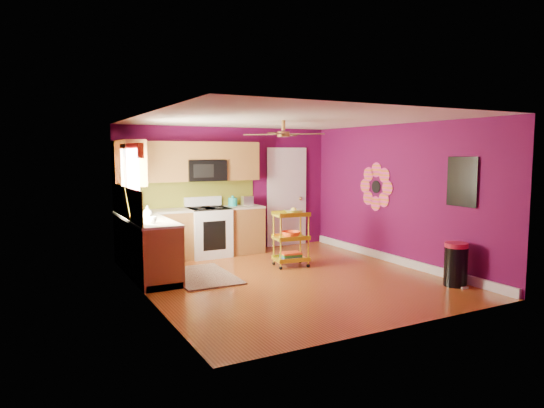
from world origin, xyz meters
TOP-DOWN VIEW (x-y plane):
  - ground at (0.00, 0.00)m, footprint 5.00×5.00m
  - room_envelope at (0.03, 0.00)m, footprint 4.54×5.04m
  - lower_cabinets at (-1.35, 1.82)m, footprint 2.81×2.31m
  - electric_range at (-0.55, 2.17)m, footprint 0.76×0.66m
  - upper_cabinetry at (-1.24, 2.17)m, footprint 2.80×2.30m
  - left_window at (-2.22, 1.05)m, footprint 0.08×1.35m
  - panel_door at (1.35, 2.47)m, footprint 0.95×0.11m
  - right_wall_art at (2.23, -0.34)m, footprint 0.04×2.74m
  - ceiling_fan at (0.00, 0.20)m, footprint 1.01×1.01m
  - shag_rug at (-1.19, 0.73)m, footprint 0.96×1.53m
  - rolling_cart at (0.44, 0.69)m, footprint 0.63×0.50m
  - trash_can at (1.98, -1.55)m, footprint 0.36×0.38m
  - teal_kettle at (-0.00, 2.25)m, footprint 0.18×0.18m
  - toaster at (0.32, 2.26)m, footprint 0.22×0.15m
  - soap_bottle_a at (-1.99, 1.05)m, footprint 0.09×0.09m
  - soap_bottle_b at (-1.90, 1.35)m, footprint 0.15×0.15m
  - counter_dish at (-2.01, 1.68)m, footprint 0.28×0.28m
  - counter_cup at (-2.00, 0.63)m, footprint 0.13×0.13m

SIDE VIEW (x-z plane):
  - ground at x=0.00m, z-range 0.00..0.00m
  - shag_rug at x=-1.19m, z-range 0.00..0.02m
  - trash_can at x=1.98m, z-range 0.00..0.65m
  - lower_cabinets at x=-1.35m, z-range -0.04..0.90m
  - electric_range at x=-0.55m, z-range -0.08..1.05m
  - rolling_cart at x=0.44m, z-range 0.01..1.06m
  - counter_dish at x=-2.01m, z-range 0.94..1.01m
  - counter_cup at x=-2.00m, z-range 0.94..1.04m
  - teal_kettle at x=0.00m, z-range 0.92..1.13m
  - panel_door at x=1.35m, z-range -0.05..2.10m
  - toaster at x=0.32m, z-range 0.94..1.12m
  - soap_bottle_b at x=-1.90m, z-range 0.94..1.13m
  - soap_bottle_a at x=-1.99m, z-range 0.94..1.13m
  - right_wall_art at x=2.23m, z-range 0.92..1.96m
  - room_envelope at x=0.03m, z-range 0.37..2.89m
  - left_window at x=-2.22m, z-range 1.20..2.28m
  - upper_cabinetry at x=-1.24m, z-range 1.17..2.43m
  - ceiling_fan at x=0.00m, z-range 2.16..2.42m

